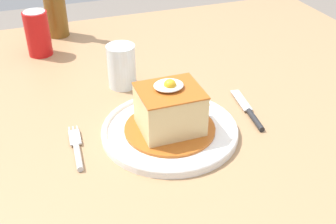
{
  "coord_description": "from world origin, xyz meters",
  "views": [
    {
      "loc": [
        -0.24,
        -0.83,
        1.26
      ],
      "look_at": [
        0.0,
        -0.15,
        0.79
      ],
      "focal_mm": 45.03,
      "sensor_mm": 36.0,
      "label": 1
    }
  ],
  "objects_px": {
    "fork": "(77,150)",
    "soda_can": "(38,33)",
    "main_plate": "(171,130)",
    "knife": "(251,114)",
    "drinking_glass": "(122,69)",
    "beer_bottle_amber": "(54,4)"
  },
  "relations": [
    {
      "from": "beer_bottle_amber",
      "to": "main_plate",
      "type": "bearing_deg",
      "value": -76.08
    },
    {
      "from": "knife",
      "to": "drinking_glass",
      "type": "bearing_deg",
      "value": 135.18
    },
    {
      "from": "fork",
      "to": "main_plate",
      "type": "bearing_deg",
      "value": -0.19
    },
    {
      "from": "knife",
      "to": "beer_bottle_amber",
      "type": "distance_m",
      "value": 0.69
    },
    {
      "from": "main_plate",
      "to": "fork",
      "type": "height_order",
      "value": "main_plate"
    },
    {
      "from": "main_plate",
      "to": "knife",
      "type": "bearing_deg",
      "value": 0.51
    },
    {
      "from": "knife",
      "to": "drinking_glass",
      "type": "distance_m",
      "value": 0.32
    },
    {
      "from": "knife",
      "to": "drinking_glass",
      "type": "relative_size",
      "value": 1.58
    },
    {
      "from": "main_plate",
      "to": "knife",
      "type": "xyz_separation_m",
      "value": [
        0.19,
        0.0,
        -0.0
      ]
    },
    {
      "from": "main_plate",
      "to": "beer_bottle_amber",
      "type": "relative_size",
      "value": 1.05
    },
    {
      "from": "fork",
      "to": "soda_can",
      "type": "distance_m",
      "value": 0.48
    },
    {
      "from": "soda_can",
      "to": "beer_bottle_amber",
      "type": "bearing_deg",
      "value": 61.63
    },
    {
      "from": "fork",
      "to": "beer_bottle_amber",
      "type": "xyz_separation_m",
      "value": [
        0.04,
        0.6,
        0.09
      ]
    },
    {
      "from": "fork",
      "to": "drinking_glass",
      "type": "bearing_deg",
      "value": 56.76
    },
    {
      "from": "fork",
      "to": "beer_bottle_amber",
      "type": "bearing_deg",
      "value": 85.86
    },
    {
      "from": "beer_bottle_amber",
      "to": "soda_can",
      "type": "bearing_deg",
      "value": -118.37
    },
    {
      "from": "knife",
      "to": "soda_can",
      "type": "height_order",
      "value": "soda_can"
    },
    {
      "from": "soda_can",
      "to": "fork",
      "type": "bearing_deg",
      "value": -87.42
    },
    {
      "from": "main_plate",
      "to": "fork",
      "type": "distance_m",
      "value": 0.19
    },
    {
      "from": "knife",
      "to": "drinking_glass",
      "type": "height_order",
      "value": "drinking_glass"
    },
    {
      "from": "main_plate",
      "to": "soda_can",
      "type": "distance_m",
      "value": 0.53
    },
    {
      "from": "beer_bottle_amber",
      "to": "drinking_glass",
      "type": "xyz_separation_m",
      "value": [
        0.11,
        -0.37,
        -0.05
      ]
    }
  ]
}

